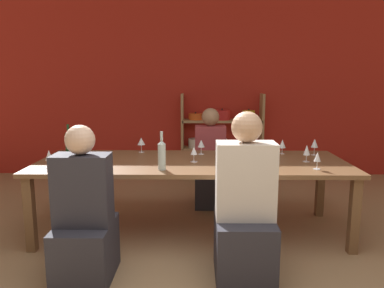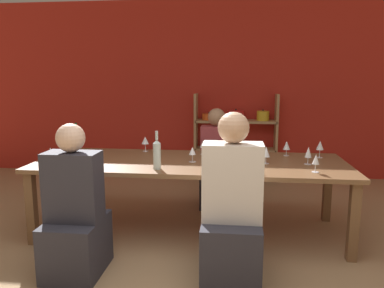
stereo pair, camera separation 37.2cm
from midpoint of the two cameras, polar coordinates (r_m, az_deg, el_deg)
name	(u,v)px [view 2 (the right image)]	position (r m, az deg, el deg)	size (l,w,h in m)	color
wall_back_red	(214,89)	(5.89, 5.22, 8.28)	(8.80, 0.06, 2.70)	red
shelf_unit	(233,142)	(5.76, 8.12, 0.31)	(1.25, 0.30, 1.29)	tan
dining_table	(191,167)	(3.67, 2.73, -3.58)	(3.00, 1.08, 0.73)	brown
wine_bottle_green	(240,150)	(3.55, 10.29, -0.91)	(0.07, 0.07, 0.33)	brown
wine_bottle_dark	(157,154)	(3.30, -2.16, -1.53)	(0.07, 0.07, 0.34)	#B2C6C1
wine_bottle_amber	(77,139)	(4.38, -14.90, 0.79)	(0.07, 0.07, 0.30)	#1E4C23
wine_glass_empty_a	(51,153)	(3.62, -18.06, -1.33)	(0.07, 0.07, 0.17)	white
wine_glass_white_a	(287,146)	(4.05, 16.81, -0.29)	(0.07, 0.07, 0.15)	white
wine_glass_red_a	(308,153)	(3.71, 20.08, -1.31)	(0.07, 0.07, 0.17)	white
wine_glass_red_b	(229,151)	(3.52, 8.63, -1.15)	(0.07, 0.07, 0.18)	white
wine_glass_white_b	(316,160)	(3.42, 21.36, -2.33)	(0.06, 0.06, 0.16)	white
wine_glass_red_c	(266,152)	(3.62, 14.14, -1.26)	(0.07, 0.07, 0.16)	white
wine_glass_empty_b	(320,146)	(4.06, 21.45, -0.27)	(0.07, 0.07, 0.17)	white
wine_glass_red_d	(248,153)	(3.47, 11.55, -1.36)	(0.07, 0.07, 0.18)	white
wine_glass_white_c	(219,148)	(3.72, 6.95, -0.59)	(0.06, 0.06, 0.17)	white
wine_glass_empty_c	(145,141)	(4.12, -4.59, 0.49)	(0.08, 0.08, 0.16)	white
wine_glass_empty_d	(192,151)	(3.59, 3.03, -1.16)	(0.07, 0.07, 0.15)	white
wine_glass_empty_e	(203,144)	(3.95, 4.45, -0.03)	(0.07, 0.07, 0.16)	white
cell_phone	(80,152)	(4.20, -14.26, -1.18)	(0.15, 0.08, 0.01)	black
person_near_a	(75,220)	(3.05, -14.02, -11.22)	(0.41, 0.52, 1.19)	#2D2D38
person_far_a	(216,170)	(4.50, 6.06, -3.98)	(0.36, 0.45, 1.18)	#2D2D38
person_near_b	(232,221)	(2.89, 9.83, -11.49)	(0.44, 0.55, 1.29)	#2D2D38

